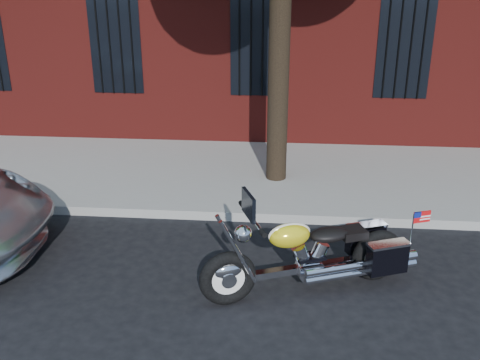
{
  "coord_description": "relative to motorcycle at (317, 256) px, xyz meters",
  "views": [
    {
      "loc": [
        0.64,
        -6.25,
        3.66
      ],
      "look_at": [
        0.02,
        0.8,
        0.9
      ],
      "focal_mm": 40.0,
      "sensor_mm": 36.0,
      "label": 1
    }
  ],
  "objects": [
    {
      "name": "ground",
      "position": [
        -1.07,
        0.54,
        -0.47
      ],
      "size": [
        120.0,
        120.0,
        0.0
      ],
      "primitive_type": "plane",
      "color": "black",
      "rests_on": "ground"
    },
    {
      "name": "curb",
      "position": [
        -1.07,
        1.92,
        -0.39
      ],
      "size": [
        40.0,
        0.16,
        0.15
      ],
      "primitive_type": "cube",
      "color": "gray",
      "rests_on": "ground"
    },
    {
      "name": "sidewalk",
      "position": [
        -1.07,
        3.8,
        -0.39
      ],
      "size": [
        40.0,
        3.6,
        0.15
      ],
      "primitive_type": "cube",
      "color": "gray",
      "rests_on": "ground"
    },
    {
      "name": "motorcycle",
      "position": [
        0.0,
        0.0,
        0.0
      ],
      "size": [
        2.7,
        1.38,
        1.39
      ],
      "rotation": [
        0.0,
        0.0,
        0.37
      ],
      "color": "black",
      "rests_on": "ground"
    }
  ]
}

